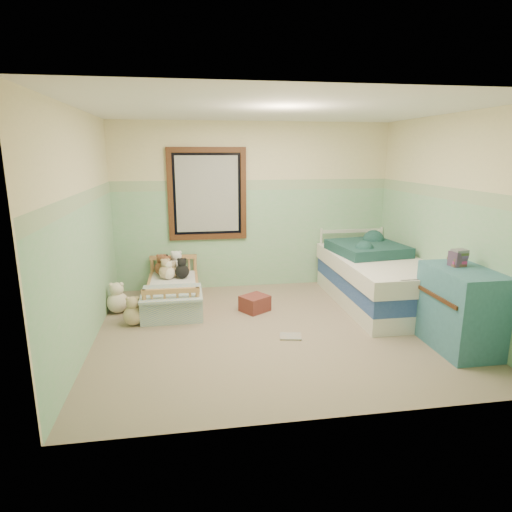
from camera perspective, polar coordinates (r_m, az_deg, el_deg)
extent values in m
cube|color=#726851|center=(5.23, 2.75, -9.73)|extent=(4.20, 3.60, 0.02)
cube|color=white|center=(4.83, 3.10, 18.93)|extent=(4.20, 3.60, 0.02)
cube|color=beige|center=(6.63, -0.32, 6.56)|extent=(4.20, 0.04, 2.50)
cube|color=beige|center=(3.17, 9.65, -1.35)|extent=(4.20, 0.04, 2.50)
cube|color=beige|center=(4.89, -21.95, 3.08)|extent=(0.04, 3.60, 2.50)
cube|color=beige|center=(5.69, 24.15, 4.22)|extent=(0.04, 3.60, 2.50)
cube|color=#7BBD83|center=(6.69, -0.30, 2.29)|extent=(4.20, 0.01, 1.50)
cube|color=#508358|center=(6.58, -0.31, 9.35)|extent=(4.20, 0.01, 0.15)
cube|color=black|center=(6.50, -6.45, 8.11)|extent=(1.16, 0.06, 1.36)
cube|color=beige|center=(6.51, -6.45, 8.11)|extent=(0.92, 0.01, 1.12)
cube|color=tan|center=(6.08, -10.84, -5.57)|extent=(0.70, 1.40, 0.18)
cube|color=white|center=(6.03, -10.90, -4.23)|extent=(0.64, 1.34, 0.12)
cube|color=#678AC7|center=(5.60, -11.06, -4.84)|extent=(0.76, 0.70, 0.03)
sphere|color=brown|center=(6.48, -12.17, -1.69)|extent=(0.18, 0.18, 0.18)
sphere|color=white|center=(6.46, -10.42, -1.35)|extent=(0.24, 0.24, 0.24)
sphere|color=tan|center=(6.26, -11.82, -2.09)|extent=(0.20, 0.20, 0.20)
sphere|color=black|center=(6.25, -9.71, -2.01)|extent=(0.20, 0.20, 0.20)
sphere|color=#FEEDCB|center=(5.98, -17.80, -5.85)|extent=(0.28, 0.28, 0.28)
sphere|color=tan|center=(5.51, -15.84, -7.54)|extent=(0.25, 0.25, 0.25)
cube|color=silver|center=(6.24, 15.64, -5.15)|extent=(1.06, 2.12, 0.22)
cube|color=navy|center=(6.17, 15.77, -3.22)|extent=(1.06, 2.12, 0.22)
cube|color=silver|center=(6.12, 15.90, -1.24)|extent=(1.10, 2.16, 0.22)
cube|color=#122C2E|center=(6.32, 14.47, 1.00)|extent=(1.01, 1.05, 0.14)
cube|color=#336373|center=(5.09, 25.34, -6.35)|extent=(0.55, 0.88, 0.88)
cube|color=brown|center=(5.06, 25.06, -0.31)|extent=(0.19, 0.16, 0.16)
cube|color=#A43628|center=(5.76, -0.16, -6.27)|extent=(0.44, 0.43, 0.21)
cube|color=gold|center=(5.02, 4.59, -10.54)|extent=(0.28, 0.23, 0.02)
sphere|color=brown|center=(6.46, -12.32, -1.56)|extent=(0.21, 0.21, 0.21)
sphere|color=tan|center=(6.33, -10.88, -2.06)|extent=(0.16, 0.16, 0.16)
sphere|color=#FEEDCB|center=(6.25, -11.47, -2.21)|extent=(0.18, 0.18, 0.18)
sphere|color=black|center=(6.49, -12.03, -1.52)|extent=(0.21, 0.21, 0.21)
sphere|color=brown|center=(6.35, -11.78, -1.81)|extent=(0.21, 0.21, 0.21)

